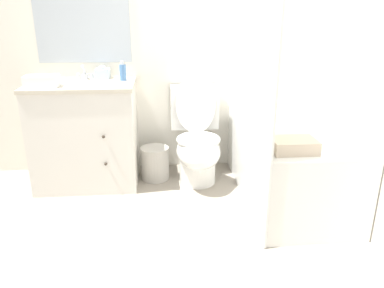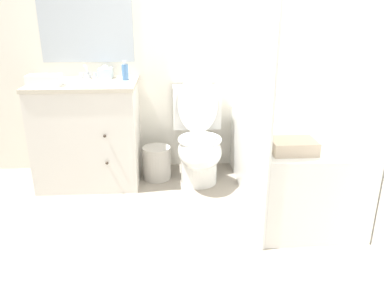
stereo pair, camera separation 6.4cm
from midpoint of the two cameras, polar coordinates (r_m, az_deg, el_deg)
ground_plane at (r=2.24m, az=0.09°, el=-18.72°), size 14.00×14.00×0.00m
wall_back at (r=3.33m, az=-1.82°, el=17.29°), size 8.00×0.06×2.50m
wall_right at (r=2.85m, az=24.69°, el=15.15°), size 0.05×2.55×2.50m
vanity_cabinet at (r=3.23m, az=-14.91°, el=1.79°), size 0.83×0.61×0.85m
sink_faucet at (r=3.29m, az=-15.04°, el=10.26°), size 0.14×0.12×0.12m
toilet at (r=3.14m, az=1.60°, el=0.56°), size 0.42×0.69×0.88m
bathtub at (r=2.99m, az=15.02°, el=-2.70°), size 0.67×1.38×0.57m
shower_curtain at (r=2.30m, az=11.56°, el=9.80°), size 0.02×0.55×2.01m
wastebasket at (r=3.26m, az=-4.83°, el=-2.86°), size 0.24×0.24×0.29m
tissue_box at (r=3.27m, az=-12.49°, el=10.56°), size 0.11×0.14×0.11m
soap_dispenser at (r=3.13m, az=-9.57°, el=10.82°), size 0.05×0.05×0.16m
hand_towel_folded at (r=3.03m, az=-21.01°, el=9.02°), size 0.24×0.14×0.09m
bath_towel_folded at (r=2.38m, az=15.89°, el=-0.33°), size 0.27×0.20×0.08m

